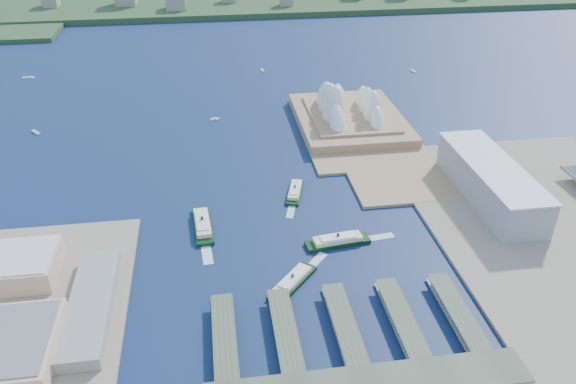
{
  "coord_description": "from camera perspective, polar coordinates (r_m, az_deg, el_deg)",
  "views": [
    {
      "loc": [
        -67.8,
        -359.39,
        286.33
      ],
      "look_at": [
        -1.11,
        93.21,
        18.0
      ],
      "focal_mm": 35.0,
      "sensor_mm": 36.0,
      "label": 1
    }
  ],
  "objects": [
    {
      "name": "ground",
      "position": [
        464.48,
        1.83,
        -7.68
      ],
      "size": [
        3000.0,
        3000.0,
        0.0
      ],
      "primitive_type": "plane",
      "color": "#0D1D40",
      "rests_on": "ground"
    },
    {
      "name": "peninsula",
      "position": [
        703.92,
        6.82,
        6.3
      ],
      "size": [
        135.0,
        220.0,
        3.0
      ],
      "primitive_type": "cube",
      "color": "#9B7A54",
      "rests_on": "ground"
    },
    {
      "name": "far_shore",
      "position": [
        1370.09,
        -5.66,
        18.45
      ],
      "size": [
        2200.0,
        260.0,
        12.0
      ],
      "primitive_type": "cube",
      "color": "#2D4926",
      "rests_on": "ground"
    },
    {
      "name": "opera_house",
      "position": [
        709.48,
        6.37,
        9.2
      ],
      "size": [
        134.0,
        180.0,
        58.0
      ],
      "primitive_type": null,
      "color": "white",
      "rests_on": "peninsula"
    },
    {
      "name": "toaster_building",
      "position": [
        576.88,
        19.86,
        0.99
      ],
      "size": [
        45.0,
        155.0,
        35.0
      ],
      "primitive_type": "cube",
      "color": "gray",
      "rests_on": "east_land"
    },
    {
      "name": "ferry_wharves",
      "position": [
        408.55,
        5.7,
        -13.39
      ],
      "size": [
        184.0,
        90.0,
        9.3
      ],
      "primitive_type": null,
      "color": "#48533F",
      "rests_on": "ground"
    },
    {
      "name": "ferry_a",
      "position": [
        514.46,
        -8.7,
        -3.06
      ],
      "size": [
        19.56,
        61.21,
        11.4
      ],
      "primitive_type": null,
      "rotation": [
        0.0,
        0.0,
        0.07
      ],
      "color": "black",
      "rests_on": "ground"
    },
    {
      "name": "ferry_b",
      "position": [
        561.03,
        0.71,
        0.25
      ],
      "size": [
        25.34,
        50.83,
        9.32
      ],
      "primitive_type": null,
      "rotation": [
        0.0,
        0.0,
        -0.27
      ],
      "color": "black",
      "rests_on": "ground"
    },
    {
      "name": "ferry_c",
      "position": [
        444.36,
        0.46,
        -8.88
      ],
      "size": [
        45.5,
        48.85,
        10.07
      ],
      "primitive_type": null,
      "rotation": [
        0.0,
        0.0,
        2.42
      ],
      "color": "black",
      "rests_on": "ground"
    },
    {
      "name": "ferry_d",
      "position": [
        489.79,
        5.09,
        -4.75
      ],
      "size": [
        58.22,
        21.15,
        10.76
      ],
      "primitive_type": null,
      "rotation": [
        0.0,
        0.0,
        1.69
      ],
      "color": "black",
      "rests_on": "ground"
    },
    {
      "name": "boat_a",
      "position": [
        759.15,
        -24.25,
        5.58
      ],
      "size": [
        12.87,
        14.48,
        3.0
      ],
      "primitive_type": null,
      "rotation": [
        0.0,
        0.0,
        0.69
      ],
      "color": "white",
      "rests_on": "ground"
    },
    {
      "name": "boat_b",
      "position": [
        736.63,
        -7.45,
        7.38
      ],
      "size": [
        11.36,
        4.83,
        2.99
      ],
      "primitive_type": null,
      "rotation": [
        0.0,
        0.0,
        1.66
      ],
      "color": "white",
      "rests_on": "ground"
    },
    {
      "name": "boat_c",
      "position": [
        934.19,
        12.57,
        11.92
      ],
      "size": [
        6.3,
        13.4,
        2.9
      ],
      "primitive_type": null,
      "rotation": [
        0.0,
        0.0,
        3.35
      ],
      "color": "white",
      "rests_on": "ground"
    },
    {
      "name": "boat_d",
      "position": [
        970.0,
        -24.88,
        10.53
      ],
      "size": [
        17.28,
        4.26,
        2.9
      ],
      "primitive_type": null,
      "rotation": [
        0.0,
        0.0,
        1.54
      ],
      "color": "white",
      "rests_on": "ground"
    },
    {
      "name": "boat_e",
      "position": [
        917.26,
        -2.63,
        12.27
      ],
      "size": [
        5.98,
        12.96,
        3.06
      ],
      "primitive_type": null,
      "rotation": [
        0.0,
        0.0,
        0.17
      ],
      "color": "white",
      "rests_on": "ground"
    }
  ]
}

